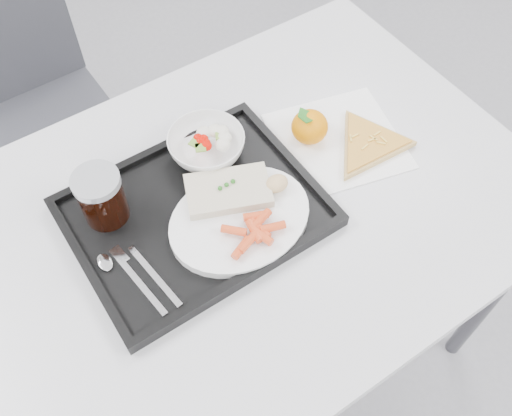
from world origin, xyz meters
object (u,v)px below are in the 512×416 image
Objects in this scene: chair at (24,98)px; tray at (195,213)px; dinner_plate at (240,219)px; pizza_slice at (369,144)px; salad_bowl at (206,145)px; tangerine at (310,127)px; cola_glass at (101,196)px; table at (231,233)px.

tray is at bearing -79.32° from chair.
pizza_slice is (0.32, 0.01, -0.01)m from dinner_plate.
tangerine is (0.20, -0.07, -0.00)m from salad_bowl.
tangerine is at bearing 7.05° from tray.
dinner_plate reaches higher than pizza_slice.
salad_bowl is 0.23m from cola_glass.
cola_glass reaches higher than salad_bowl.
dinner_plate is (0.00, -0.03, 0.09)m from table.
tray is 1.58× the size of pizza_slice.
chair is 0.70m from cola_glass.
cola_glass is 1.14× the size of tangerine.
table is at bearing 92.56° from dinner_plate.
chair is 0.96m from pizza_slice.
cola_glass reaches higher than table.
table is at bearing -164.00° from tangerine.
salad_bowl is 1.41× the size of cola_glass.
pizza_slice reaches higher than table.
table is at bearing -104.85° from salad_bowl.
tray is 0.17m from cola_glass.
table is at bearing -31.45° from cola_glass.
dinner_plate is (0.19, -0.79, 0.24)m from chair.
salad_bowl is (0.04, 0.17, 0.01)m from dinner_plate.
tangerine is (0.24, 0.07, 0.10)m from table.
table is at bearing -75.79° from chair.
salad_bowl is at bearing 49.66° from tray.
salad_bowl is at bearing 5.71° from cola_glass.
tray is (0.14, -0.72, 0.22)m from chair.
table is 0.26m from cola_glass.
salad_bowl is at bearing 150.91° from pizza_slice.
chair is 3.27× the size of pizza_slice.
chair is at bearing 104.21° from table.
salad_bowl is at bearing 160.08° from tangerine.
table is 11.11× the size of cola_glass.
tangerine reaches higher than tray.
chair reaches higher than pizza_slice.
chair is 6.11× the size of salad_bowl.
table is 0.79m from chair.
table is 0.33m from pizza_slice.
chair reaches higher than salad_bowl.
dinner_plate is 2.86× the size of tangerine.
pizza_slice is at bearing -14.86° from cola_glass.
table is 12.69× the size of tangerine.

